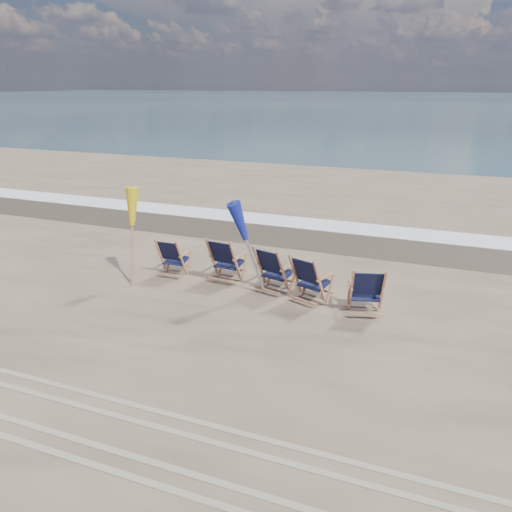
# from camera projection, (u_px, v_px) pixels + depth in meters

# --- Properties ---
(ocean) EXTENTS (400.00, 400.00, 0.00)m
(ocean) POSITION_uv_depth(u_px,v_px,m) (443.00, 101.00, 121.70)
(ocean) COLOR #38545E
(ocean) RESTS_ON ground
(surf_foam) EXTENTS (200.00, 1.40, 0.01)m
(surf_foam) POSITION_uv_depth(u_px,v_px,m) (323.00, 225.00, 16.43)
(surf_foam) COLOR silver
(surf_foam) RESTS_ON ground
(wet_sand_strip) EXTENTS (200.00, 2.60, 0.00)m
(wet_sand_strip) POSITION_uv_depth(u_px,v_px,m) (311.00, 237.00, 15.11)
(wet_sand_strip) COLOR #42362A
(wet_sand_strip) RESTS_ON ground
(tire_tracks) EXTENTS (80.00, 1.30, 0.01)m
(tire_tracks) POSITION_uv_depth(u_px,v_px,m) (120.00, 434.00, 6.67)
(tire_tracks) COLOR gray
(tire_tracks) RESTS_ON ground
(beach_chair_0) EXTENTS (0.65, 0.73, 1.00)m
(beach_chair_0) POSITION_uv_depth(u_px,v_px,m) (181.00, 259.00, 11.80)
(beach_chair_0) COLOR black
(beach_chair_0) RESTS_ON ground
(beach_chair_1) EXTENTS (0.79, 0.87, 1.12)m
(beach_chair_1) POSITION_uv_depth(u_px,v_px,m) (235.00, 262.00, 11.40)
(beach_chair_1) COLOR black
(beach_chair_1) RESTS_ON ground
(beach_chair_2) EXTENTS (0.90, 0.97, 1.12)m
(beach_chair_2) POSITION_uv_depth(u_px,v_px,m) (283.00, 273.00, 10.76)
(beach_chair_2) COLOR black
(beach_chair_2) RESTS_ON ground
(beach_chair_3) EXTENTS (0.93, 0.98, 1.10)m
(beach_chair_3) POSITION_uv_depth(u_px,v_px,m) (319.00, 283.00, 10.24)
(beach_chair_3) COLOR black
(beach_chair_3) RESTS_ON ground
(beach_chair_4) EXTENTS (0.87, 0.93, 1.08)m
(beach_chair_4) POSITION_uv_depth(u_px,v_px,m) (382.00, 293.00, 9.80)
(beach_chair_4) COLOR black
(beach_chair_4) RESTS_ON ground
(umbrella_yellow) EXTENTS (0.30, 0.30, 2.25)m
(umbrella_yellow) POSITION_uv_depth(u_px,v_px,m) (130.00, 212.00, 11.08)
(umbrella_yellow) COLOR #AB704C
(umbrella_yellow) RESTS_ON ground
(umbrella_blue) EXTENTS (0.30, 0.30, 2.23)m
(umbrella_blue) POSITION_uv_depth(u_px,v_px,m) (251.00, 222.00, 10.39)
(umbrella_blue) COLOR #A5A5AD
(umbrella_blue) RESTS_ON ground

